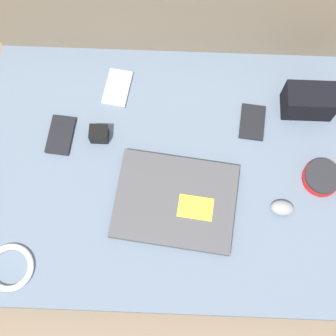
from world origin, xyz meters
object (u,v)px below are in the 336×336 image
object	(u,v)px
phone_black	(117,88)
computer_mouse	(282,208)
laptop	(175,201)
camera_pouch	(309,101)
charger_brick	(99,134)
phone_small	(252,122)
speaker_puck	(322,177)
phone_silver	(61,135)

from	to	relation	value
phone_black	computer_mouse	bearing A→B (deg)	-27.88
laptop	computer_mouse	bearing A→B (deg)	4.86
camera_pouch	charger_brick	size ratio (longest dim) A/B	2.84
phone_small	camera_pouch	world-z (taller)	camera_pouch
phone_black	charger_brick	distance (m)	0.16
phone_black	phone_small	bearing A→B (deg)	-4.74
laptop	camera_pouch	world-z (taller)	camera_pouch
computer_mouse	phone_black	bearing A→B (deg)	148.17
phone_black	phone_small	world-z (taller)	same
speaker_puck	charger_brick	distance (m)	0.61
laptop	speaker_puck	xyz separation A→B (m)	(0.39, 0.08, 0.00)
phone_silver	phone_black	distance (m)	0.21
laptop	phone_silver	world-z (taller)	laptop
camera_pouch	charger_brick	bearing A→B (deg)	-169.07
speaker_puck	laptop	bearing A→B (deg)	-168.43
speaker_puck	phone_small	xyz separation A→B (m)	(-0.18, 0.16, -0.01)
computer_mouse	charger_brick	xyz separation A→B (m)	(-0.49, 0.18, 0.01)
phone_black	charger_brick	world-z (taller)	charger_brick
laptop	phone_silver	size ratio (longest dim) A/B	2.88
speaker_puck	charger_brick	bearing A→B (deg)	170.73
phone_silver	speaker_puck	bearing A→B (deg)	-2.22
phone_small	camera_pouch	distance (m)	0.16
computer_mouse	phone_black	distance (m)	0.56
phone_small	speaker_puck	bearing A→B (deg)	-35.21
phone_small	camera_pouch	xyz separation A→B (m)	(0.15, 0.05, 0.04)
phone_silver	phone_black	world-z (taller)	phone_silver
computer_mouse	phone_small	world-z (taller)	computer_mouse
laptop	phone_black	xyz separation A→B (m)	(-0.18, 0.33, -0.01)
laptop	phone_silver	distance (m)	0.37
laptop	charger_brick	bearing A→B (deg)	147.00
phone_silver	camera_pouch	distance (m)	0.69
computer_mouse	camera_pouch	world-z (taller)	camera_pouch
phone_black	phone_silver	bearing A→B (deg)	-125.36
speaker_puck	computer_mouse	bearing A→B (deg)	-141.27
phone_small	charger_brick	bearing A→B (deg)	-166.01
computer_mouse	camera_pouch	xyz separation A→B (m)	(0.08, 0.29, 0.03)
speaker_puck	phone_silver	xyz separation A→B (m)	(-0.71, 0.10, -0.01)
laptop	charger_brick	size ratio (longest dim) A/B	6.93
speaker_puck	charger_brick	xyz separation A→B (m)	(-0.60, 0.10, 0.01)
phone_small	charger_brick	world-z (taller)	charger_brick
phone_silver	phone_small	distance (m)	0.53
computer_mouse	laptop	bearing A→B (deg)	-177.07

